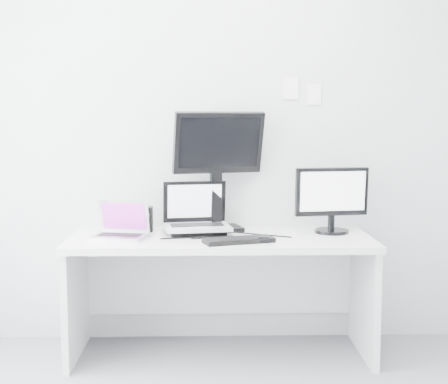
# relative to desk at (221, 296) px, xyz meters

# --- Properties ---
(back_wall) EXTENTS (3.60, 0.00, 3.60)m
(back_wall) POSITION_rel_desk_xyz_m (0.00, 0.35, 0.99)
(back_wall) COLOR silver
(back_wall) RESTS_ON ground
(desk) EXTENTS (1.80, 0.70, 0.73)m
(desk) POSITION_rel_desk_xyz_m (0.00, 0.00, 0.00)
(desk) COLOR white
(desk) RESTS_ON ground
(macbook) EXTENTS (0.35, 0.29, 0.23)m
(macbook) POSITION_rel_desk_xyz_m (-0.60, -0.05, 0.48)
(macbook) COLOR #AAAAAF
(macbook) RESTS_ON desk
(speaker) EXTENTS (0.08, 0.08, 0.15)m
(speaker) POSITION_rel_desk_xyz_m (-0.46, 0.19, 0.44)
(speaker) COLOR black
(speaker) RESTS_ON desk
(dell_laptop) EXTENTS (0.43, 0.36, 0.33)m
(dell_laptop) POSITION_rel_desk_xyz_m (-0.14, 0.08, 0.53)
(dell_laptop) COLOR #B3B5BA
(dell_laptop) RESTS_ON desk
(rear_monitor) EXTENTS (0.59, 0.35, 0.76)m
(rear_monitor) POSITION_rel_desk_xyz_m (-0.01, 0.21, 0.75)
(rear_monitor) COLOR black
(rear_monitor) RESTS_ON desk
(samsung_monitor) EXTENTS (0.48, 0.28, 0.42)m
(samsung_monitor) POSITION_rel_desk_xyz_m (0.69, 0.11, 0.57)
(samsung_monitor) COLOR black
(samsung_monitor) RESTS_ON desk
(keyboard) EXTENTS (0.42, 0.26, 0.03)m
(keyboard) POSITION_rel_desk_xyz_m (0.10, -0.19, 0.38)
(keyboard) COLOR black
(keyboard) RESTS_ON desk
(mouse) EXTENTS (0.12, 0.10, 0.03)m
(mouse) POSITION_rel_desk_xyz_m (0.24, -0.19, 0.38)
(mouse) COLOR black
(mouse) RESTS_ON desk
(wall_note_0) EXTENTS (0.10, 0.00, 0.14)m
(wall_note_0) POSITION_rel_desk_xyz_m (0.45, 0.34, 1.26)
(wall_note_0) COLOR white
(wall_note_0) RESTS_ON back_wall
(wall_note_1) EXTENTS (0.09, 0.00, 0.13)m
(wall_note_1) POSITION_rel_desk_xyz_m (0.60, 0.34, 1.22)
(wall_note_1) COLOR white
(wall_note_1) RESTS_ON back_wall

